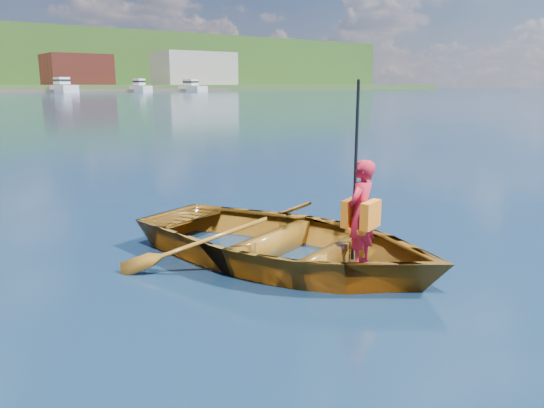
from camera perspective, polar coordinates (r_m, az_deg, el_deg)
The scene contains 3 objects.
ground at distance 6.58m, azimuth 13.38°, elevation -6.14°, with size 600.00×600.00×0.00m.
rowboat at distance 6.33m, azimuth 1.36°, elevation -4.05°, with size 4.00×4.69×0.82m.
child_paddler at distance 5.92m, azimuth 9.50°, elevation -0.99°, with size 0.51×0.43×2.04m.
Camera 1 is at (-4.79, -4.00, 2.09)m, focal length 35.00 mm.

